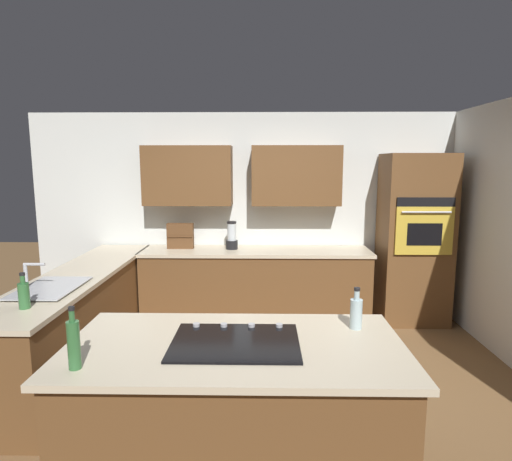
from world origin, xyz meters
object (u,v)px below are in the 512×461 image
Objects in this scene: spice_rack at (180,236)px; second_bottle at (356,312)px; wall_oven at (414,239)px; cooktop at (235,342)px; blender at (232,237)px; oil_bottle at (74,343)px; sink_unit at (49,287)px; dish_soap_bottle at (24,294)px.

second_bottle is at bearing 122.05° from spice_rack.
wall_oven reaches higher than second_bottle.
blender is at bearing -85.34° from cooktop.
spice_rack is 0.97× the size of oil_bottle.
sink_unit is 2.07× the size of oil_bottle.
dish_soap_bottle is at bearing -20.24° from cooktop.
second_bottle is (-0.77, -0.24, 0.10)m from cooktop.
blender is at bearing -68.99° from second_bottle.
dish_soap_bottle is (1.37, 2.26, -0.04)m from blender.
second_bottle reaches higher than cooktop.
oil_bottle is 1.69m from second_bottle.
spice_rack is 2.40m from dish_soap_bottle.
second_bottle is (1.25, 2.55, -0.03)m from wall_oven.
spice_rack is at bearing -2.75° from blender.
wall_oven is 4.23m from oil_bottle.
wall_oven is 7.66× the size of dish_soap_bottle.
wall_oven is 4.24m from dish_soap_bottle.
oil_bottle is at bearing 91.13° from spice_rack.
blender is at bearing 177.25° from spice_rack.
blender is at bearing -1.35° from wall_oven.
dish_soap_bottle is at bearing 72.54° from spice_rack.
blender is 1.03× the size of oil_bottle.
wall_oven reaches higher than sink_unit.
sink_unit reaches higher than cooktop.
wall_oven is 4.06m from sink_unit.
spice_rack is 1.20× the size of second_bottle.
cooktop is 0.90m from oil_bottle.
sink_unit is at bearing -59.16° from oil_bottle.
blender reaches higher than oil_bottle.
oil_bottle is (0.82, 0.34, 0.13)m from cooktop.
spice_rack is at bearing -107.46° from dish_soap_bottle.
wall_oven is 6.15× the size of oil_bottle.
second_bottle is at bearing -159.82° from oil_bottle.
dish_soap_bottle is (1.60, -0.59, 0.10)m from cooktop.
sink_unit is 0.49m from dish_soap_bottle.
oil_bottle is at bearing 130.11° from dish_soap_bottle.
second_bottle is (-2.37, 0.35, 0.00)m from dish_soap_bottle.
blender is (-1.43, -1.78, 0.13)m from sink_unit.
wall_oven is 2.25m from blender.
blender is (0.23, -2.85, 0.14)m from cooktop.
dish_soap_bottle is (0.72, 2.29, -0.05)m from spice_rack.
sink_unit is 2.28m from blender.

